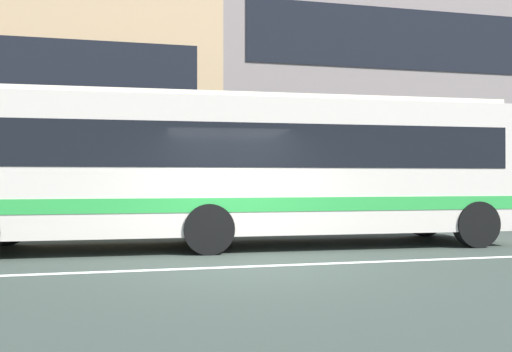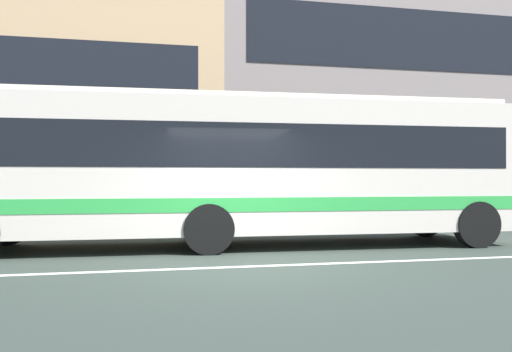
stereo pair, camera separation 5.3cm
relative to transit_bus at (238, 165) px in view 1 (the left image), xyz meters
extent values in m
plane|color=#323C35|center=(-0.36, -2.66, -1.79)|extent=(160.00, 160.00, 0.00)
cube|color=silver|center=(-0.36, -2.66, -1.79)|extent=(60.00, 0.16, 0.01)
cube|color=gray|center=(11.90, 13.60, 4.43)|extent=(21.85, 10.62, 12.45)
cube|color=black|center=(11.90, 8.27, 5.43)|extent=(20.10, 0.04, 2.49)
cube|color=beige|center=(0.00, 0.00, -0.05)|extent=(12.17, 2.86, 2.78)
cube|color=black|center=(0.00, 0.00, 0.36)|extent=(11.44, 2.85, 0.89)
cube|color=green|center=(0.00, 0.00, -0.82)|extent=(11.92, 2.87, 0.28)
cube|color=beige|center=(0.00, 0.00, 1.40)|extent=(11.67, 2.45, 0.12)
cube|color=black|center=(6.05, -0.20, 0.36)|extent=(0.10, 2.07, 0.98)
cylinder|color=black|center=(5.08, 0.97, -1.29)|extent=(1.01, 0.31, 1.00)
cylinder|color=black|center=(5.01, -1.30, -1.29)|extent=(1.01, 0.31, 1.00)
cylinder|color=black|center=(-0.72, 1.16, -1.29)|extent=(1.01, 0.31, 1.00)
cylinder|color=black|center=(-0.79, -1.11, -1.29)|extent=(1.01, 0.31, 1.00)
cylinder|color=black|center=(-5.01, 1.30, -1.29)|extent=(1.01, 0.31, 1.00)
camera|label=1|loc=(-2.13, -11.34, -0.30)|focal=36.79mm
camera|label=2|loc=(-2.07, -11.36, -0.30)|focal=36.79mm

